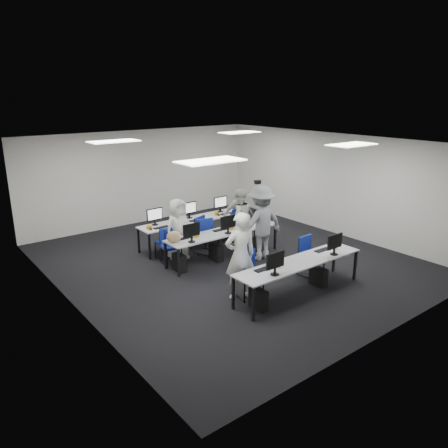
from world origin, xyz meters
TOP-DOWN VIEW (x-y plane):
  - room at (0.00, 0.00)m, footprint 9.00×9.02m
  - ceiling_panels at (0.00, 0.00)m, footprint 5.20×4.60m
  - desk_front at (0.00, -2.40)m, footprint 3.20×0.70m
  - desk_mid at (0.00, 0.20)m, footprint 3.20×0.70m
  - desk_back at (0.00, 1.60)m, footprint 3.20×0.70m
  - equipment_front at (-0.19, -2.42)m, footprint 2.51×0.41m
  - equipment_mid at (-0.19, 0.18)m, footprint 2.91×0.41m
  - equipment_back at (0.19, 1.62)m, footprint 2.91×0.41m
  - chair_0 at (-0.93, -1.86)m, footprint 0.59×0.62m
  - chair_1 at (0.95, -1.89)m, footprint 0.49×0.53m
  - chair_2 at (-1.26, 0.74)m, footprint 0.49×0.52m
  - chair_3 at (-0.11, 0.82)m, footprint 0.63×0.66m
  - chair_4 at (1.19, 0.84)m, footprint 0.58×0.62m
  - chair_5 at (-1.16, 1.10)m, footprint 0.50×0.53m
  - chair_6 at (-0.17, 0.94)m, footprint 0.57×0.61m
  - chair_7 at (1.02, 1.11)m, footprint 0.51×0.55m
  - handbag at (-1.45, 0.25)m, footprint 0.40×0.33m
  - student_0 at (-1.12, -1.79)m, footprint 0.77×0.60m
  - student_1 at (1.01, 0.78)m, footprint 0.94×0.84m
  - student_2 at (-0.92, 0.90)m, footprint 0.84×0.60m
  - student_3 at (1.19, 1.05)m, footprint 0.96×0.62m
  - photographer at (0.74, -0.40)m, footprint 1.30×0.82m
  - dslr_camera at (0.75, -0.22)m, footprint 0.15×0.19m

SIDE VIEW (x-z plane):
  - chair_5 at x=-1.16m, z-range -0.16..0.70m
  - chair_2 at x=-1.26m, z-range -0.16..0.72m
  - chair_7 at x=1.02m, z-range -0.17..0.74m
  - chair_1 at x=0.95m, z-range -0.17..0.75m
  - chair_0 at x=-0.93m, z-range -0.18..0.79m
  - chair_3 at x=-0.11m, z-range -0.18..0.79m
  - chair_6 at x=-0.17m, z-range -0.18..0.80m
  - chair_4 at x=1.19m, z-range -0.18..0.80m
  - equipment_mid at x=-0.19m, z-range -0.24..0.95m
  - equipment_back at x=0.19m, z-range -0.24..0.95m
  - equipment_front at x=-0.19m, z-range -0.24..0.95m
  - desk_front at x=0.00m, z-range 0.32..1.05m
  - desk_mid at x=0.00m, z-range 0.32..1.05m
  - desk_back at x=0.00m, z-range 0.32..1.05m
  - student_3 at x=1.19m, z-range 0.00..1.52m
  - student_2 at x=-0.92m, z-range 0.00..1.59m
  - student_1 at x=1.01m, z-range 0.00..1.61m
  - handbag at x=-1.45m, z-range 0.73..1.01m
  - student_0 at x=-1.12m, z-range 0.00..1.86m
  - photographer at x=0.74m, z-range 0.00..1.92m
  - room at x=0.00m, z-range 0.00..3.00m
  - dslr_camera at x=0.75m, z-range 1.94..2.04m
  - ceiling_panels at x=0.00m, z-range 2.98..2.99m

